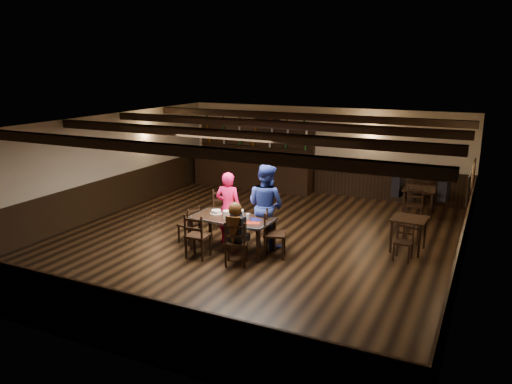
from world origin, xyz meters
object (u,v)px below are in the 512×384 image
at_px(chair_near_left, 196,233).
at_px(bar_counter, 253,166).
at_px(woman_pink, 228,208).
at_px(man_blue, 266,205).
at_px(dining_table, 232,221).
at_px(chair_near_right, 236,240).
at_px(cake, 216,212).

relative_size(chair_near_left, bar_counter, 0.23).
xyz_separation_m(woman_pink, man_blue, (0.85, 0.18, 0.11)).
height_order(chair_near_left, man_blue, man_blue).
bearing_deg(chair_near_left, woman_pink, 84.01).
distance_m(woman_pink, man_blue, 0.88).
bearing_deg(dining_table, bar_counter, 111.64).
relative_size(chair_near_right, woman_pink, 0.58).
xyz_separation_m(dining_table, chair_near_right, (0.48, -0.75, -0.13)).
height_order(chair_near_right, woman_pink, woman_pink).
height_order(dining_table, cake, cake).
relative_size(chair_near_left, cake, 3.69).
bearing_deg(chair_near_left, bar_counter, 105.32).
bearing_deg(cake, woman_pink, 68.51).
bearing_deg(woman_pink, bar_counter, -76.90).
bearing_deg(man_blue, bar_counter, -46.45).
height_order(chair_near_right, cake, chair_near_right).
bearing_deg(dining_table, chair_near_left, -121.14).
relative_size(dining_table, chair_near_left, 1.86).
relative_size(chair_near_left, woman_pink, 0.59).
xyz_separation_m(chair_near_right, woman_pink, (-0.81, 1.18, 0.27)).
height_order(chair_near_left, woman_pink, woman_pink).
xyz_separation_m(man_blue, bar_counter, (-2.66, 4.80, -0.21)).
bearing_deg(bar_counter, man_blue, -60.96).
height_order(man_blue, cake, man_blue).
xyz_separation_m(chair_near_right, bar_counter, (-2.62, 6.15, 0.17)).
height_order(woman_pink, bar_counter, bar_counter).
height_order(chair_near_left, cake, chair_near_left).
height_order(woman_pink, cake, woman_pink).
bearing_deg(chair_near_left, cake, 90.30).
bearing_deg(bar_counter, chair_near_right, -66.93).
bearing_deg(chair_near_right, dining_table, 122.50).
height_order(chair_near_right, man_blue, man_blue).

